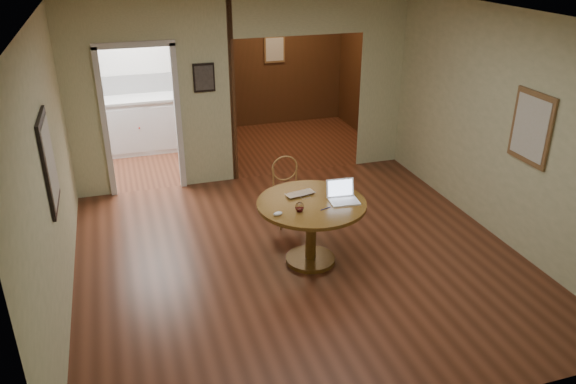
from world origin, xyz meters
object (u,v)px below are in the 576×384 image
object	(u,v)px
dining_table	(311,218)
closed_laptop	(302,196)
chair	(287,187)
open_laptop	(342,195)

from	to	relation	value
dining_table	closed_laptop	world-z (taller)	closed_laptop
dining_table	chair	world-z (taller)	chair
chair	open_laptop	distance (m)	1.16
chair	open_laptop	bearing A→B (deg)	-72.59
open_laptop	closed_laptop	size ratio (longest dim) A/B	0.98
chair	closed_laptop	bearing A→B (deg)	-94.24
closed_laptop	dining_table	bearing A→B (deg)	-83.08
chair	open_laptop	world-z (taller)	open_laptop
open_laptop	closed_laptop	world-z (taller)	open_laptop
dining_table	open_laptop	distance (m)	0.43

